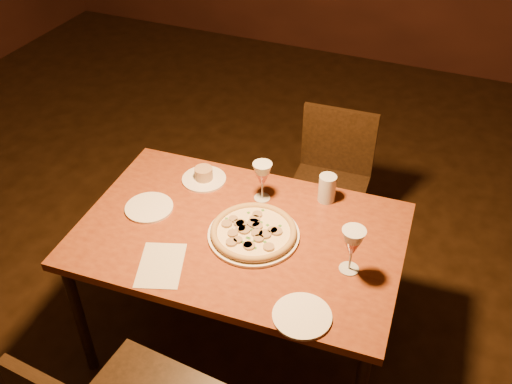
% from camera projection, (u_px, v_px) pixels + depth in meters
% --- Properties ---
extents(floor, '(7.00, 7.00, 0.00)m').
position_uv_depth(floor, '(172.00, 369.00, 2.55)').
color(floor, '#301E10').
rests_on(floor, ground).
extents(dining_table, '(1.32, 0.89, 0.68)m').
position_uv_depth(dining_table, '(240.00, 243.00, 2.30)').
color(dining_table, brown).
rests_on(dining_table, floor).
extents(chair_far, '(0.40, 0.40, 0.79)m').
position_uv_depth(chair_far, '(331.00, 178.00, 2.94)').
color(chair_far, black).
rests_on(chair_far, floor).
extents(pizza_plate, '(0.36, 0.36, 0.04)m').
position_uv_depth(pizza_plate, '(254.00, 232.00, 2.23)').
color(pizza_plate, white).
rests_on(pizza_plate, dining_table).
extents(ramekin_saucer, '(0.20, 0.20, 0.06)m').
position_uv_depth(ramekin_saucer, '(204.00, 176.00, 2.52)').
color(ramekin_saucer, white).
rests_on(ramekin_saucer, dining_table).
extents(wine_glass_far, '(0.08, 0.08, 0.18)m').
position_uv_depth(wine_glass_far, '(262.00, 181.00, 2.37)').
color(wine_glass_far, '#C45851').
rests_on(wine_glass_far, dining_table).
extents(wine_glass_right, '(0.09, 0.09, 0.19)m').
position_uv_depth(wine_glass_right, '(351.00, 250.00, 2.04)').
color(wine_glass_right, '#C45851').
rests_on(wine_glass_right, dining_table).
extents(water_tumbler, '(0.07, 0.07, 0.12)m').
position_uv_depth(water_tumbler, '(327.00, 188.00, 2.38)').
color(water_tumbler, silver).
rests_on(water_tumbler, dining_table).
extents(side_plate_left, '(0.20, 0.20, 0.01)m').
position_uv_depth(side_plate_left, '(149.00, 208.00, 2.37)').
color(side_plate_left, white).
rests_on(side_plate_left, dining_table).
extents(side_plate_near, '(0.20, 0.20, 0.01)m').
position_uv_depth(side_plate_near, '(302.00, 316.00, 1.92)').
color(side_plate_near, white).
rests_on(side_plate_near, dining_table).
extents(menu_card, '(0.23, 0.28, 0.00)m').
position_uv_depth(menu_card, '(161.00, 265.00, 2.11)').
color(menu_card, beige).
rests_on(menu_card, dining_table).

